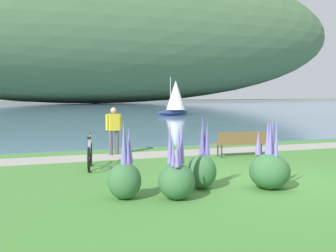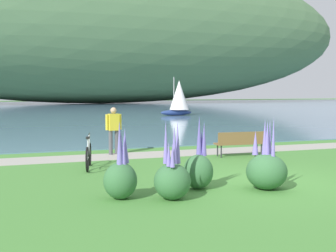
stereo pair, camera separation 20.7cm
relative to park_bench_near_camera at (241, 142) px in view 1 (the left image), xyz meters
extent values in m
plane|color=#478438|center=(-1.36, -3.96, -0.52)|extent=(200.00, 200.00, 0.00)
cube|color=#5B7F9E|center=(-1.36, 43.15, -0.50)|extent=(180.00, 80.00, 0.04)
ellipsoid|color=#4C7047|center=(6.01, 64.98, 13.29)|extent=(99.98, 28.00, 27.55)
cube|color=#A39E93|center=(-1.36, 1.37, -0.52)|extent=(60.00, 1.50, 0.01)
cube|color=brown|center=(0.00, 0.08, -0.07)|extent=(1.82, 0.58, 0.05)
cube|color=brown|center=(-0.01, -0.13, 0.15)|extent=(1.80, 0.14, 0.40)
cylinder|color=#2D2D33|center=(-0.75, 0.29, -0.30)|extent=(0.05, 0.05, 0.45)
cylinder|color=#2D2D33|center=(0.78, 0.20, -0.30)|extent=(0.05, 0.05, 0.45)
cylinder|color=#2D2D33|center=(-0.77, -0.05, -0.30)|extent=(0.05, 0.05, 0.45)
cylinder|color=#2D2D33|center=(0.76, -0.13, -0.30)|extent=(0.05, 0.05, 0.45)
torus|color=black|center=(-5.29, -0.16, -0.16)|extent=(0.21, 0.72, 0.72)
torus|color=black|center=(-5.51, -1.19, -0.16)|extent=(0.21, 0.72, 0.72)
cylinder|color=silver|center=(-5.36, -0.49, 0.15)|extent=(0.17, 0.60, 0.61)
cylinder|color=silver|center=(-5.37, -0.53, 0.41)|extent=(0.17, 0.65, 0.09)
cylinder|color=silver|center=(-5.43, -0.81, 0.12)|extent=(0.07, 0.13, 0.54)
cylinder|color=silver|center=(-5.47, -0.98, -0.15)|extent=(0.12, 0.42, 0.05)
cylinder|color=silver|center=(-5.47, -1.02, 0.11)|extent=(0.10, 0.37, 0.56)
cylinder|color=silver|center=(-5.30, -0.19, 0.14)|extent=(0.05, 0.09, 0.60)
cube|color=black|center=(-5.44, -0.85, 0.42)|extent=(0.15, 0.26, 0.05)
cylinder|color=black|center=(-5.30, -0.21, 0.48)|extent=(0.12, 0.47, 0.02)
cylinder|color=#4C4C51|center=(-4.25, 1.83, -0.08)|extent=(0.14, 0.14, 0.88)
cylinder|color=#4C4C51|center=(-4.02, 1.87, -0.08)|extent=(0.14, 0.14, 0.88)
cube|color=yellow|center=(-4.14, 1.85, 0.66)|extent=(0.41, 0.28, 0.60)
sphere|color=tan|center=(-4.14, 1.85, 1.08)|extent=(0.22, 0.22, 0.22)
cylinder|color=yellow|center=(-4.39, 1.80, 0.66)|extent=(0.09, 0.09, 0.56)
cylinder|color=yellow|center=(-3.88, 1.89, 0.66)|extent=(0.09, 0.09, 0.56)
ellipsoid|color=#386B3D|center=(-3.33, -4.10, -0.12)|extent=(0.71, 0.71, 0.81)
cylinder|color=#386B3D|center=(-3.26, -3.97, 0.18)|extent=(0.02, 0.02, 0.12)
cone|color=#6B5BB7|center=(-3.26, -3.97, 0.72)|extent=(0.13, 0.13, 0.95)
cylinder|color=#386B3D|center=(-3.17, -3.92, 0.18)|extent=(0.02, 0.02, 0.12)
cone|color=#6B5BB7|center=(-3.17, -3.92, 0.53)|extent=(0.13, 0.13, 0.58)
cylinder|color=#386B3D|center=(-3.27, -3.93, 0.18)|extent=(0.02, 0.02, 0.12)
cone|color=#6B5BB7|center=(-3.27, -3.93, 0.58)|extent=(0.10, 0.10, 0.68)
cylinder|color=#386B3D|center=(-3.16, -4.03, 0.18)|extent=(0.02, 0.02, 0.12)
cone|color=#6B5BB7|center=(-3.16, -4.03, 0.65)|extent=(0.13, 0.13, 0.81)
ellipsoid|color=#386B3D|center=(-4.24, -4.84, -0.14)|extent=(0.79, 0.79, 0.77)
cylinder|color=#386B3D|center=(-4.30, -4.61, 0.15)|extent=(0.02, 0.02, 0.12)
cone|color=#8470D1|center=(-4.30, -4.61, 0.68)|extent=(0.12, 0.12, 0.93)
cylinder|color=#386B3D|center=(-4.31, -5.07, 0.15)|extent=(0.02, 0.02, 0.12)
cone|color=#8470D1|center=(-4.31, -5.07, 0.46)|extent=(0.11, 0.11, 0.49)
cylinder|color=#386B3D|center=(-4.18, -4.80, 0.15)|extent=(0.02, 0.02, 0.12)
cone|color=#8470D1|center=(-4.18, -4.80, 0.63)|extent=(0.13, 0.13, 0.83)
cylinder|color=#386B3D|center=(-4.35, -4.96, 0.15)|extent=(0.02, 0.02, 0.12)
cone|color=#8470D1|center=(-4.35, -4.96, 0.47)|extent=(0.10, 0.10, 0.52)
cylinder|color=#386B3D|center=(-4.06, -4.67, 0.15)|extent=(0.02, 0.02, 0.12)
cone|color=#8470D1|center=(-4.06, -4.67, 0.67)|extent=(0.14, 0.14, 0.92)
ellipsoid|color=#386B3D|center=(-5.27, -4.44, -0.13)|extent=(0.72, 0.72, 0.78)
cylinder|color=#386B3D|center=(-5.25, -4.47, 0.17)|extent=(0.02, 0.02, 0.12)
cone|color=#7A6BC6|center=(-5.25, -4.47, 0.58)|extent=(0.11, 0.11, 0.71)
cylinder|color=#386B3D|center=(-5.27, -4.45, 0.17)|extent=(0.02, 0.02, 0.12)
cone|color=#7A6BC6|center=(-5.27, -4.45, 0.67)|extent=(0.15, 0.15, 0.88)
cylinder|color=#386B3D|center=(-5.12, -4.28, 0.17)|extent=(0.02, 0.02, 0.12)
cone|color=#7A6BC6|center=(-5.12, -4.28, 0.61)|extent=(0.14, 0.14, 0.76)
cylinder|color=#386B3D|center=(-5.20, -4.52, 0.17)|extent=(0.02, 0.02, 0.12)
cone|color=#7A6BC6|center=(-5.20, -4.52, 0.54)|extent=(0.10, 0.10, 0.62)
cylinder|color=#386B3D|center=(-5.13, -4.35, 0.17)|extent=(0.02, 0.02, 0.12)
cone|color=#7A6BC6|center=(-5.13, -4.35, 0.51)|extent=(0.15, 0.15, 0.56)
cylinder|color=#386B3D|center=(-5.29, -4.51, 0.17)|extent=(0.02, 0.02, 0.12)
cone|color=#7A6BC6|center=(-5.29, -4.51, 0.68)|extent=(0.13, 0.13, 0.92)
ellipsoid|color=#386B3D|center=(-1.84, -4.66, -0.11)|extent=(0.95, 0.95, 0.83)
cylinder|color=#386B3D|center=(-1.84, -4.66, 0.20)|extent=(0.02, 0.02, 0.12)
cone|color=#8470D1|center=(-1.84, -4.66, 0.67)|extent=(0.13, 0.13, 0.81)
cylinder|color=#386B3D|center=(-1.88, -4.62, 0.20)|extent=(0.02, 0.02, 0.12)
cone|color=#8470D1|center=(-1.88, -4.62, 0.70)|extent=(0.13, 0.13, 0.87)
cylinder|color=#386B3D|center=(-1.76, -4.80, 0.20)|extent=(0.02, 0.02, 0.12)
cone|color=#8470D1|center=(-1.76, -4.80, 0.72)|extent=(0.10, 0.10, 0.92)
cylinder|color=#386B3D|center=(-1.99, -4.39, 0.20)|extent=(0.02, 0.02, 0.12)
cone|color=#8470D1|center=(-1.99, -4.39, 0.55)|extent=(0.15, 0.15, 0.58)
cylinder|color=#386B3D|center=(-1.65, -4.46, 0.20)|extent=(0.02, 0.02, 0.12)
cone|color=#8470D1|center=(-1.65, -4.46, 0.68)|extent=(0.11, 0.11, 0.83)
ellipsoid|color=navy|center=(6.22, 23.92, -0.22)|extent=(3.03, 0.87, 0.53)
cylinder|color=#B2B2B2|center=(5.99, 23.92, 1.56)|extent=(0.08, 0.08, 3.03)
cone|color=white|center=(6.51, 23.93, 1.41)|extent=(1.81, 1.81, 2.72)
camera|label=1|loc=(-7.34, -13.09, 1.77)|focal=45.29mm
camera|label=2|loc=(-7.15, -13.16, 1.77)|focal=45.29mm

